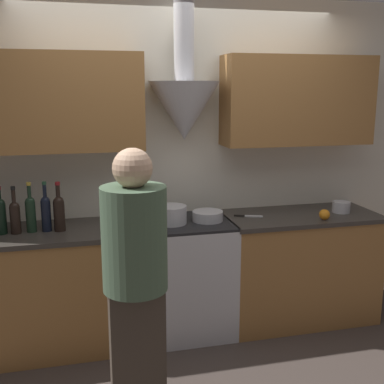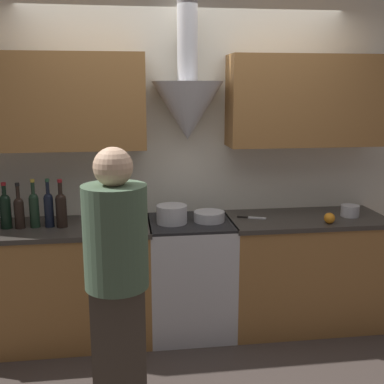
{
  "view_description": "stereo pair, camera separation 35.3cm",
  "coord_description": "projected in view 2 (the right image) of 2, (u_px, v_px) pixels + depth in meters",
  "views": [
    {
      "loc": [
        -0.82,
        -3.13,
        1.9
      ],
      "look_at": [
        0.0,
        0.22,
        1.15
      ],
      "focal_mm": 45.0,
      "sensor_mm": 36.0,
      "label": 1
    },
    {
      "loc": [
        -0.47,
        -3.2,
        1.9
      ],
      "look_at": [
        0.0,
        0.22,
        1.15
      ],
      "focal_mm": 45.0,
      "sensor_mm": 36.0,
      "label": 2
    }
  ],
  "objects": [
    {
      "name": "ground_plane",
      "position": [
        196.0,
        350.0,
        3.56
      ],
      "size": [
        12.0,
        12.0,
        0.0
      ],
      "primitive_type": "plane",
      "color": "#423833"
    },
    {
      "name": "wall_back",
      "position": [
        179.0,
        142.0,
        3.81
      ],
      "size": [
        8.4,
        0.54,
        2.6
      ],
      "color": "silver",
      "rests_on": "ground_plane"
    },
    {
      "name": "counter_left",
      "position": [
        49.0,
        284.0,
        3.63
      ],
      "size": [
        1.54,
        0.62,
        0.9
      ],
      "color": "#9E6B38",
      "rests_on": "ground_plane"
    },
    {
      "name": "counter_right",
      "position": [
        304.0,
        270.0,
        3.9
      ],
      "size": [
        1.25,
        0.62,
        0.9
      ],
      "color": "#9E6B38",
      "rests_on": "ground_plane"
    },
    {
      "name": "stove_range",
      "position": [
        190.0,
        276.0,
        3.78
      ],
      "size": [
        0.64,
        0.6,
        0.9
      ],
      "color": "silver",
      "rests_on": "ground_plane"
    },
    {
      "name": "wine_bottle_4",
      "position": [
        5.0,
        209.0,
        3.47
      ],
      "size": [
        0.08,
        0.08,
        0.34
      ],
      "color": "black",
      "rests_on": "counter_left"
    },
    {
      "name": "wine_bottle_5",
      "position": [
        19.0,
        211.0,
        3.47
      ],
      "size": [
        0.07,
        0.07,
        0.34
      ],
      "color": "black",
      "rests_on": "counter_left"
    },
    {
      "name": "wine_bottle_6",
      "position": [
        34.0,
        208.0,
        3.5
      ],
      "size": [
        0.07,
        0.07,
        0.36
      ],
      "color": "black",
      "rests_on": "counter_left"
    },
    {
      "name": "wine_bottle_7",
      "position": [
        49.0,
        208.0,
        3.51
      ],
      "size": [
        0.07,
        0.07,
        0.36
      ],
      "color": "black",
      "rests_on": "counter_left"
    },
    {
      "name": "wine_bottle_8",
      "position": [
        61.0,
        208.0,
        3.5
      ],
      "size": [
        0.08,
        0.08,
        0.36
      ],
      "color": "black",
      "rests_on": "counter_left"
    },
    {
      "name": "stock_pot",
      "position": [
        172.0,
        214.0,
        3.62
      ],
      "size": [
        0.23,
        0.23,
        0.14
      ],
      "color": "silver",
      "rests_on": "stove_range"
    },
    {
      "name": "mixing_bowl",
      "position": [
        209.0,
        216.0,
        3.68
      ],
      "size": [
        0.24,
        0.24,
        0.08
      ],
      "color": "silver",
      "rests_on": "stove_range"
    },
    {
      "name": "orange_fruit",
      "position": [
        329.0,
        218.0,
        3.61
      ],
      "size": [
        0.08,
        0.08,
        0.08
      ],
      "color": "orange",
      "rests_on": "counter_right"
    },
    {
      "name": "saucepan",
      "position": [
        350.0,
        211.0,
        3.81
      ],
      "size": [
        0.14,
        0.14,
        0.09
      ],
      "color": "silver",
      "rests_on": "counter_right"
    },
    {
      "name": "chefs_knife",
      "position": [
        252.0,
        218.0,
        3.77
      ],
      "size": [
        0.22,
        0.11,
        0.01
      ],
      "rotation": [
        0.0,
        0.0,
        -0.36
      ],
      "color": "silver",
      "rests_on": "counter_right"
    },
    {
      "name": "person_foreground_left",
      "position": [
        117.0,
        279.0,
        2.61
      ],
      "size": [
        0.35,
        0.35,
        1.61
      ],
      "color": "#473D33",
      "rests_on": "ground_plane"
    }
  ]
}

